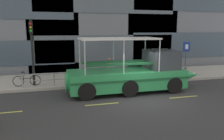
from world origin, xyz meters
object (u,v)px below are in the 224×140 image
object	(u,v)px
parking_sign	(186,53)
pedestrian_near_bow	(155,64)
duck_tour_boat	(135,74)
pedestrian_mid_left	(110,66)
traffic_light_pole	(32,46)
leaned_bicycle	(27,80)

from	to	relation	value
parking_sign	pedestrian_near_bow	xyz separation A→B (m)	(-2.29, 0.73, -0.85)
parking_sign	duck_tour_boat	bearing A→B (deg)	-154.23
duck_tour_boat	pedestrian_mid_left	distance (m)	3.14
traffic_light_pole	leaned_bicycle	bearing A→B (deg)	-150.99
traffic_light_pole	pedestrian_mid_left	xyz separation A→B (m)	(5.30, 0.34, -1.65)
leaned_bicycle	pedestrian_near_bow	world-z (taller)	pedestrian_near_bow
traffic_light_pole	duck_tour_boat	bearing A→B (deg)	-23.76
traffic_light_pole	duck_tour_boat	world-z (taller)	traffic_light_pole
leaned_bicycle	pedestrian_near_bow	xyz separation A→B (m)	(9.46, 0.80, 0.60)
leaned_bicycle	pedestrian_mid_left	size ratio (longest dim) A/B	1.09
pedestrian_near_bow	pedestrian_mid_left	size ratio (longest dim) A/B	1.02
pedestrian_mid_left	traffic_light_pole	bearing A→B (deg)	-176.30
parking_sign	pedestrian_mid_left	size ratio (longest dim) A/B	1.69
traffic_light_pole	pedestrian_mid_left	distance (m)	5.56
parking_sign	leaned_bicycle	world-z (taller)	parking_sign
traffic_light_pole	pedestrian_near_bow	size ratio (longest dim) A/B	2.66
pedestrian_near_bow	parking_sign	bearing A→B (deg)	-17.75
duck_tour_boat	pedestrian_near_bow	size ratio (longest dim) A/B	5.46
traffic_light_pole	pedestrian_near_bow	xyz separation A→B (m)	(9.03, 0.56, -1.63)
pedestrian_near_bow	pedestrian_mid_left	xyz separation A→B (m)	(-3.73, -0.21, -0.02)
duck_tour_boat	pedestrian_mid_left	xyz separation A→B (m)	(-0.81, 3.03, 0.06)
leaned_bicycle	duck_tour_boat	size ratio (longest dim) A/B	0.20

